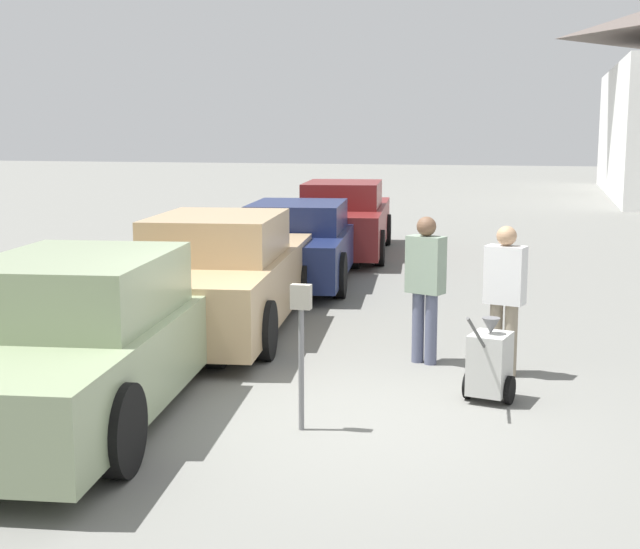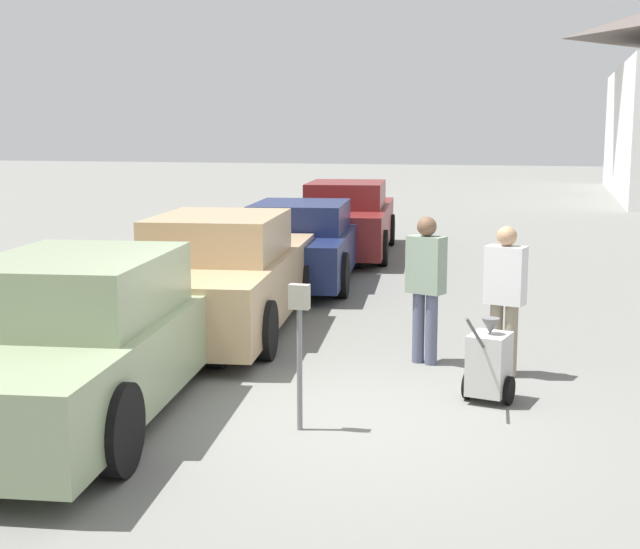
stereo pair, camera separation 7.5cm
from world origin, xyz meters
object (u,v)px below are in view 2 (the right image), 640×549
object	(u,v)px
parked_car_navy	(302,244)
parked_car_tan	(223,276)
parked_car_sage	(86,338)
person_worker	(426,281)
person_supervisor	(505,292)
parking_meter	(299,329)
parked_car_maroon	(347,220)
equipment_cart	(489,364)

from	to	relation	value
parked_car_navy	parked_car_tan	bearing A→B (deg)	-97.48
parked_car_sage	person_worker	xyz separation A→B (m)	(2.88, 2.52, 0.26)
person_worker	person_supervisor	bearing A→B (deg)	-176.39
parked_car_sage	parking_meter	size ratio (longest dim) A/B	4.04
parked_car_maroon	parking_meter	size ratio (longest dim) A/B	4.06
parking_meter	equipment_cart	xyz separation A→B (m)	(1.58, 1.28, -0.54)
parked_car_tan	parked_car_maroon	distance (m)	7.49
equipment_cart	parked_car_sage	bearing A→B (deg)	-148.84
parked_car_sage	parking_meter	world-z (taller)	parked_car_sage
parked_car_tan	parked_car_navy	world-z (taller)	parked_car_tan
person_worker	parking_meter	bearing A→B (deg)	95.57
person_supervisor	equipment_cart	bearing A→B (deg)	101.46
parked_car_maroon	parking_meter	world-z (taller)	parked_car_maroon
parking_meter	person_supervisor	distance (m)	2.82
parked_car_maroon	parking_meter	xyz separation A→B (m)	(2.12, -11.18, 0.19)
person_supervisor	parked_car_navy	bearing A→B (deg)	-38.40
parked_car_navy	parking_meter	xyz separation A→B (m)	(2.12, -7.62, 0.26)
parked_car_sage	parking_meter	bearing A→B (deg)	-8.82
parked_car_navy	parked_car_maroon	bearing A→B (deg)	82.52
parked_car_tan	parking_meter	size ratio (longest dim) A/B	4.02
parked_car_tan	parked_car_maroon	size ratio (longest dim) A/B	0.99
parked_car_navy	person_supervisor	bearing A→B (deg)	-62.16
parked_car_sage	person_worker	bearing A→B (deg)	33.70
person_worker	parked_car_sage	bearing A→B (deg)	63.23
parked_car_tan	person_worker	world-z (taller)	person_worker
parked_car_maroon	person_worker	bearing A→B (deg)	-78.95
parked_car_tan	parked_car_maroon	bearing A→B (deg)	82.52
parked_car_maroon	person_supervisor	world-z (taller)	person_supervisor
parked_car_maroon	person_worker	world-z (taller)	person_worker
parking_meter	equipment_cart	world-z (taller)	parking_meter
parked_car_sage	equipment_cart	bearing A→B (deg)	10.85
parked_car_tan	parked_car_maroon	xyz separation A→B (m)	(-0.00, 7.49, 0.01)
parked_car_maroon	equipment_cart	world-z (taller)	parked_car_maroon
parked_car_navy	parked_car_maroon	world-z (taller)	parked_car_maroon
parked_car_maroon	person_worker	xyz separation A→B (m)	(2.89, -8.61, 0.23)
person_worker	person_supervisor	xyz separation A→B (m)	(0.90, -0.30, -0.03)
parked_car_navy	parked_car_maroon	size ratio (longest dim) A/B	0.95
parked_car_sage	parked_car_tan	world-z (taller)	parked_car_tan
person_worker	parked_car_tan	bearing A→B (deg)	0.74
parked_car_tan	person_supervisor	xyz separation A→B (m)	(3.79, -1.42, 0.21)
person_supervisor	equipment_cart	world-z (taller)	person_supervisor
parked_car_tan	person_worker	bearing A→B (deg)	-28.78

